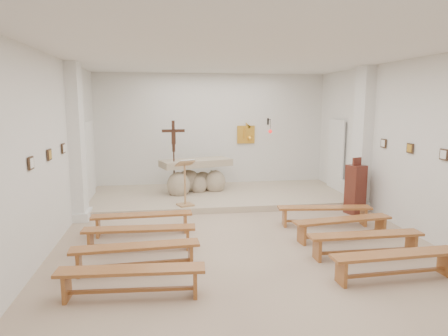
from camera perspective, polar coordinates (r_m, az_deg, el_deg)
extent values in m
cube|color=#CAAF92|center=(7.79, 2.72, -10.44)|extent=(7.00, 10.00, 0.00)
cube|color=silver|center=(7.53, -24.24, 1.77)|extent=(0.02, 10.00, 3.50)
cube|color=silver|center=(8.75, 25.88, 2.61)|extent=(0.02, 10.00, 3.50)
cube|color=silver|center=(12.29, -1.70, 5.22)|extent=(7.00, 0.02, 3.50)
cube|color=silver|center=(7.38, 2.94, 16.00)|extent=(7.00, 10.00, 0.02)
cube|color=tan|center=(11.08, -0.76, -4.01)|extent=(6.98, 3.00, 0.15)
cube|color=white|center=(9.43, -20.27, 3.39)|extent=(0.26, 0.55, 3.50)
cube|color=white|center=(10.40, 19.17, 3.95)|extent=(0.26, 0.55, 3.50)
cube|color=gold|center=(12.43, 3.14, 4.80)|extent=(0.55, 0.04, 0.55)
cube|color=black|center=(12.58, 6.30, 6.63)|extent=(0.04, 0.02, 0.20)
cylinder|color=black|center=(12.43, 6.48, 6.92)|extent=(0.02, 0.30, 0.02)
cylinder|color=black|center=(12.29, 6.65, 6.10)|extent=(0.01, 0.01, 0.34)
sphere|color=red|center=(12.30, 6.63, 5.21)|extent=(0.11, 0.11, 0.11)
cube|color=#3F2B1B|center=(6.77, -25.88, 0.64)|extent=(0.03, 0.20, 0.20)
cube|color=#3F2B1B|center=(7.72, -23.68, 1.75)|extent=(0.03, 0.20, 0.20)
cube|color=#3F2B1B|center=(8.68, -21.97, 2.62)|extent=(0.03, 0.20, 0.20)
cube|color=#3F2B1B|center=(8.10, 28.91, 1.70)|extent=(0.03, 0.20, 0.20)
cube|color=#3F2B1B|center=(8.91, 25.04, 2.58)|extent=(0.03, 0.20, 0.20)
cube|color=#3F2B1B|center=(9.75, 21.83, 3.30)|extent=(0.03, 0.20, 0.20)
cube|color=silver|center=(10.36, -19.35, -4.38)|extent=(0.10, 0.85, 0.52)
cube|color=silver|center=(11.26, 17.40, -3.20)|extent=(0.10, 0.85, 0.52)
ellipsoid|color=tan|center=(10.90, -6.51, -2.45)|extent=(0.63, 0.54, 0.72)
ellipsoid|color=tan|center=(11.33, -1.29, -2.02)|extent=(0.59, 0.50, 0.67)
ellipsoid|color=tan|center=(11.35, -5.09, -1.85)|extent=(0.67, 0.57, 0.63)
ellipsoid|color=tan|center=(11.49, -3.07, -1.97)|extent=(0.55, 0.47, 0.59)
ellipsoid|color=tan|center=(11.23, -3.64, -2.43)|extent=(0.46, 0.39, 0.55)
cube|color=tan|center=(11.14, -4.03, 0.74)|extent=(2.08, 1.31, 0.19)
cube|color=tan|center=(9.81, -5.55, -5.24)|extent=(0.45, 0.45, 0.04)
cylinder|color=tan|center=(9.70, -5.60, -2.52)|extent=(0.05, 0.05, 0.99)
cube|color=tan|center=(9.59, -5.60, 0.65)|extent=(0.50, 0.43, 0.16)
cube|color=white|center=(9.54, -5.51, 0.91)|extent=(0.42, 0.36, 0.13)
cylinder|color=#3C1E13|center=(10.98, -7.07, -3.71)|extent=(0.26, 0.26, 0.03)
cylinder|color=#3C1E13|center=(10.86, -7.14, -0.68)|extent=(0.04, 0.04, 1.21)
cube|color=#3C1E13|center=(10.73, -7.24, 4.54)|extent=(0.08, 0.06, 0.83)
cube|color=#3C1E13|center=(10.72, -7.26, 5.30)|extent=(0.61, 0.10, 0.08)
cube|color=#3C1E13|center=(10.70, -7.22, 4.34)|extent=(0.11, 0.05, 0.35)
imported|color=#2D5220|center=(11.66, -2.34, -1.55)|extent=(0.66, 0.64, 0.56)
cube|color=#512117|center=(10.01, 18.26, -2.93)|extent=(0.46, 0.46, 1.18)
cube|color=#512117|center=(9.89, 18.46, 0.89)|extent=(0.24, 0.12, 0.19)
cube|color=#A4622F|center=(8.24, -11.62, -6.58)|extent=(2.00, 0.38, 0.05)
cube|color=#A4622F|center=(8.37, -17.54, -8.07)|extent=(0.06, 0.29, 0.38)
cube|color=#A4622F|center=(8.32, -5.58, -7.78)|extent=(0.06, 0.29, 0.38)
cube|color=#A4622F|center=(8.33, -11.56, -8.51)|extent=(1.68, 0.11, 0.05)
cube|color=#A4622F|center=(8.88, 14.16, -5.52)|extent=(2.02, 0.55, 0.05)
cube|color=#A4622F|center=(8.75, 8.62, -6.98)|extent=(0.09, 0.29, 0.38)
cube|color=#A4622F|center=(9.21, 19.31, -6.58)|extent=(0.09, 0.29, 0.38)
cube|color=#A4622F|center=(8.96, 14.08, -7.31)|extent=(1.67, 0.25, 0.05)
cube|color=#A4622F|center=(7.38, -12.00, -8.49)|extent=(2.01, 0.40, 0.05)
cube|color=#A4622F|center=(7.59, -18.53, -9.94)|extent=(0.07, 0.29, 0.38)
cube|color=#A4622F|center=(7.40, -5.20, -9.96)|extent=(0.07, 0.29, 0.38)
cube|color=#A4622F|center=(7.48, -11.93, -10.61)|extent=(1.68, 0.13, 0.05)
cube|color=#A4622F|center=(8.09, 16.60, -7.09)|extent=(2.02, 0.56, 0.05)
cube|color=#A4622F|center=(7.74, 11.04, -9.23)|extent=(0.09, 0.29, 0.38)
cube|color=#A4622F|center=(8.63, 21.44, -7.78)|extent=(0.09, 0.29, 0.38)
cube|color=#A4622F|center=(8.18, 16.50, -9.04)|extent=(1.67, 0.26, 0.05)
cube|color=#A4622F|center=(6.53, -12.49, -10.90)|extent=(2.01, 0.43, 0.05)
cube|color=#A4622F|center=(6.68, -20.02, -12.70)|extent=(0.07, 0.29, 0.38)
cube|color=#A4622F|center=(6.64, -4.80, -12.28)|extent=(0.07, 0.29, 0.38)
cube|color=#A4622F|center=(6.64, -12.40, -13.25)|extent=(1.68, 0.15, 0.05)
cube|color=#A4622F|center=(7.32, 19.58, -8.98)|extent=(2.00, 0.32, 0.05)
cube|color=#A4622F|center=(7.04, 13.15, -11.21)|extent=(0.06, 0.29, 0.38)
cube|color=#A4622F|center=(7.82, 25.18, -9.79)|extent=(0.06, 0.29, 0.38)
cube|color=#A4622F|center=(7.42, 19.46, -11.11)|extent=(1.68, 0.06, 0.05)
cube|color=#A4622F|center=(5.70, -13.13, -14.01)|extent=(2.01, 0.44, 0.05)
cube|color=#A4622F|center=(5.97, -21.58, -15.52)|extent=(0.07, 0.29, 0.38)
cube|color=#A4622F|center=(5.72, -4.15, -15.96)|extent=(0.07, 0.29, 0.38)
cube|color=#A4622F|center=(5.82, -13.02, -16.64)|extent=(1.68, 0.16, 0.05)
cube|color=#A4622F|center=(6.59, 23.29, -11.27)|extent=(2.01, 0.40, 0.05)
cube|color=#A4622F|center=(6.25, 16.40, -14.09)|extent=(0.07, 0.29, 0.38)
cube|color=#A4622F|center=(7.16, 29.03, -11.82)|extent=(0.07, 0.29, 0.38)
cube|color=#A4622F|center=(6.70, 23.13, -13.60)|extent=(1.68, 0.13, 0.05)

